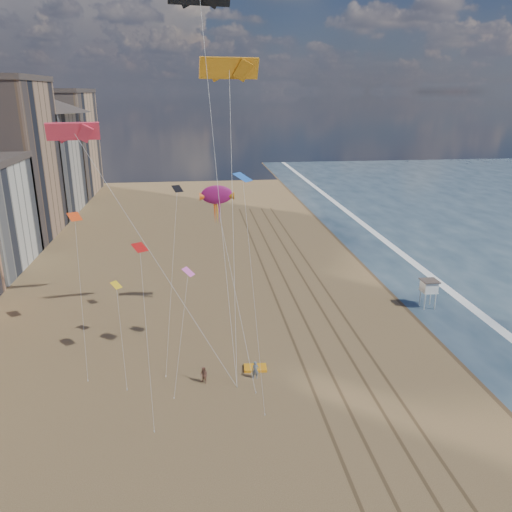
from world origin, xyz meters
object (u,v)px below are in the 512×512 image
Objects in this scene: show_kite at (217,195)px; kite_flyer_a at (255,370)px; grounded_kite at (255,368)px; lifeguard_stand at (429,287)px; kite_flyer_b at (204,375)px.

kite_flyer_a is (2.61, -15.37, -13.97)m from show_kite.
show_kite reaches higher than grounded_kite.
grounded_kite is 20.33m from show_kite.
lifeguard_stand is 27.55m from kite_flyer_a.
lifeguard_stand is 0.16× the size of show_kite.
show_kite is at bearing 103.39° from kite_flyer_a.
lifeguard_stand reaches higher than kite_flyer_b.
kite_flyer_a is at bearing -149.80° from lifeguard_stand.
lifeguard_stand is 2.09× the size of kite_flyer_a.
kite_flyer_a is (-23.75, -13.82, -1.97)m from lifeguard_stand.
grounded_kite is at bearing -152.68° from lifeguard_stand.
kite_flyer_b reaches higher than grounded_kite.
show_kite is 13.59× the size of kite_flyer_b.
lifeguard_stand is 26.66m from grounded_kite.
lifeguard_stand is at bearing 67.13° from kite_flyer_b.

